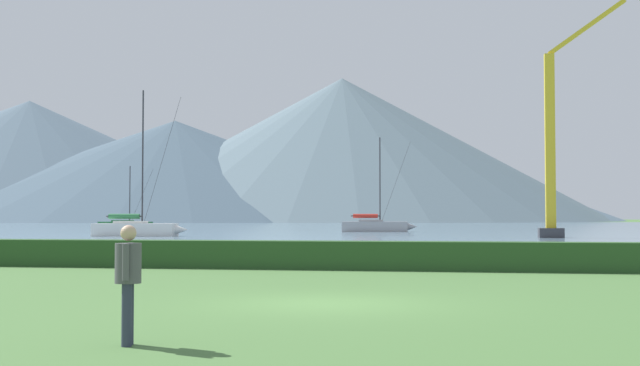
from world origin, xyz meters
The scene contains 12 objects.
ground_plane centered at (0.00, 0.00, 0.00)m, with size 1000.00×1000.00×0.00m, color #477038.
harbor_water centered at (0.00, 137.00, 0.00)m, with size 320.00×246.00×0.00m, color slate.
hedge_line centered at (0.00, 11.00, 0.47)m, with size 80.00×1.20×0.95m, color #284C23.
sailboat_slip_1 centered at (-26.65, 54.68, 0.73)m, with size 8.61×3.28×13.16m.
sailboat_slip_3 centered at (-7.94, 80.41, 0.73)m, with size 8.86×3.43×10.97m.
sailboat_slip_4 centered at (-42.23, 88.92, 0.65)m, with size 7.95×2.52×8.50m.
person_seated_viewer centered at (-1.77, -5.96, 0.97)m, with size 0.36×0.55×1.65m.
dock_crane centered at (9.73, 55.65, 6.97)m, with size 7.26×2.00×19.89m.
distant_hill_west_ridge centered at (-179.50, 308.68, 25.25)m, with size 224.79×224.79×50.50m, color #4C6070.
distant_hill_central_peak centered at (-45.95, 333.92, 20.64)m, with size 217.77×217.77×41.28m, color #4C6070.
distant_hill_east_ridge centered at (-47.16, 314.32, 28.55)m, with size 205.36×205.36×57.09m, color slate.
distant_hill_far_shoulder centered at (-111.68, 299.36, 19.83)m, with size 212.85×212.85×39.65m, color #425666.
Camera 1 is at (2.86, -16.91, 1.77)m, focal length 47.28 mm.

